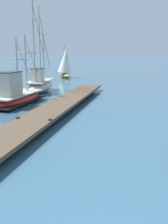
{
  "coord_description": "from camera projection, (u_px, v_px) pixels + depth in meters",
  "views": [
    {
      "loc": [
        0.12,
        -2.38,
        3.62
      ],
      "look_at": [
        -1.78,
        7.22,
        1.4
      ],
      "focal_mm": 44.71,
      "sensor_mm": 36.0,
      "label": 1
    }
  ],
  "objects": [
    {
      "name": "distant_sailboat",
      "position": [
        65.0,
        63.0,
        35.47
      ],
      "size": [
        2.74,
        3.5,
        4.14
      ],
      "color": "gold",
      "rests_on": "ground"
    },
    {
      "name": "fishing_boat_2",
      "position": [
        40.0,
        84.0,
        23.68
      ],
      "size": [
        1.99,
        5.73,
        7.38
      ],
      "color": "silver",
      "rests_on": "ground"
    },
    {
      "name": "floating_dock",
      "position": [
        59.0,
        105.0,
        16.41
      ],
      "size": [
        2.4,
        19.07,
        0.53
      ],
      "color": "brown",
      "rests_on": "ground"
    },
    {
      "name": "fishing_boat_0",
      "position": [
        15.0,
        95.0,
        18.35
      ],
      "size": [
        2.36,
        6.21,
        4.58
      ],
      "color": "#AD2823",
      "rests_on": "ground"
    }
  ]
}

